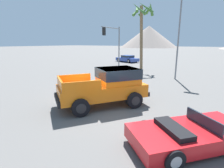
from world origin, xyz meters
name	(u,v)px	position (x,y,z in m)	size (l,w,h in m)	color
ground_plane	(104,107)	(0.00, 0.00, 0.00)	(320.00, 320.00, 0.00)	#5B5956
orange_pickup_truck	(108,85)	(-0.04, 0.45, 1.13)	(4.39, 5.12, 2.01)	orange
red_convertible_car	(190,134)	(4.52, -1.39, 0.41)	(4.04, 4.24, 1.04)	red
parked_car_blue	(127,59)	(-9.50, 20.46, 0.61)	(4.60, 3.07, 1.20)	#334C9E
traffic_light_main	(113,39)	(-7.08, 11.89, 3.80)	(0.38, 4.00, 5.39)	slate
street_lamp_post	(179,30)	(1.37, 9.78, 4.51)	(0.90, 0.24, 7.47)	slate
palm_tree_tall	(142,21)	(-3.77, 13.35, 5.95)	(2.76, 2.68, 7.99)	brown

